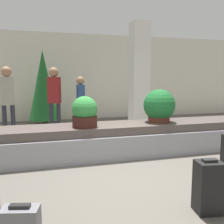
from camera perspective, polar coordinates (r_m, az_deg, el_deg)
The scene contains 11 objects.
ground_plane at distance 4.01m, azimuth 5.17°, elevation -14.93°, with size 18.00×18.00×0.00m, color #59544C.
back_wall at distance 9.61m, azimuth -7.66°, elevation 7.94°, with size 18.00×0.06×3.20m.
carousel at distance 5.10m, azimuth 0.00°, elevation -6.41°, with size 6.51×0.99×0.62m.
pillar at distance 7.67m, azimuth 6.22°, elevation 8.06°, with size 0.51×0.51×3.20m.
suitcase_0 at distance 3.18m, azimuth 21.12°, elevation -15.66°, with size 0.32×0.28×0.63m.
potted_plant_0 at distance 5.33m, azimuth 10.74°, elevation 1.25°, with size 0.67×0.67×0.70m.
potted_plant_1 at distance 4.75m, azimuth -6.27°, elevation -0.13°, with size 0.49×0.49×0.59m.
traveler_0 at distance 6.75m, azimuth -22.76°, elevation 3.50°, with size 0.33×0.26×1.84m.
traveler_1 at distance 6.90m, azimuth -7.16°, elevation 2.65°, with size 0.31×0.33×1.60m.
traveler_2 at distance 6.88m, azimuth -13.06°, elevation 3.97°, with size 0.37×0.33×1.84m.
decorated_tree at distance 8.57m, azimuth -15.42°, elevation 5.91°, with size 0.97×0.97×2.47m.
Camera 1 is at (-1.32, -3.46, 1.54)m, focal length 40.00 mm.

